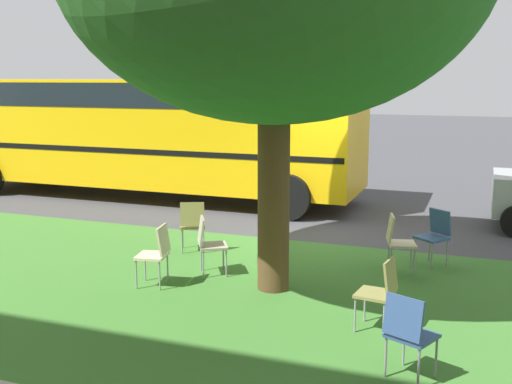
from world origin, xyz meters
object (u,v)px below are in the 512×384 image
Objects in this scene: chair_2 at (156,251)px; chair_6 at (397,239)px; chair_0 at (381,289)px; chair_1 at (435,233)px; chair_5 at (408,330)px; school_bus at (148,126)px; chair_3 at (193,222)px; chair_4 at (208,241)px.

chair_6 is (-3.09, -1.84, 0.00)m from chair_2.
chair_1 is (-0.38, -2.91, 0.00)m from chair_0.
chair_5 is 1.00× the size of chair_6.
chair_3 is at bearing 127.92° from school_bus.
chair_6 is at bearing -86.93° from chair_0.
chair_2 is 1.00× the size of chair_5.
chair_0 and chair_3 have the same top height.
chair_3 is at bearing 10.20° from chair_1.
chair_4 and chair_6 have the same top height.
chair_1 and chair_3 have the same top height.
chair_2 is 1.00× the size of chair_3.
chair_3 is (3.51, -2.21, 0.00)m from chair_0.
chair_6 is (0.12, -2.33, 0.00)m from chair_0.
chair_3 is 5.15m from chair_5.
chair_2 is 6.92m from school_bus.
chair_1 is 1.00× the size of chair_2.
chair_4 is at bearing 127.09° from chair_3.
chair_0 and chair_6 have the same top height.
chair_6 is at bearing -157.02° from chair_4.
chair_4 is (2.75, -1.21, 0.00)m from chair_0.
chair_0 is at bearing 82.59° from chair_1.
chair_1 and chair_2 have the same top height.
chair_3 is 1.26m from chair_4.
chair_3 is at bearing -32.25° from chair_0.
chair_1 is at bearing -151.46° from chair_4.
chair_2 is at bearing 34.06° from chair_1.
school_bus reaches higher than chair_5.
chair_6 is 7.80m from school_bus.
school_bus reaches higher than chair_4.
chair_6 is at bearing -80.69° from chair_5.
chair_2 is at bearing -23.35° from chair_5.
chair_0 is 9.30m from school_bus.
chair_1 and chair_4 have the same top height.
chair_3 and chair_6 have the same top height.
chair_0 is 1.00× the size of chair_3.
chair_0 and chair_2 have the same top height.
chair_2 is 0.87m from chair_4.
chair_1 is 3.95m from chair_3.
chair_6 is at bearing -178.12° from chair_3.
chair_6 is (-2.63, -1.11, 0.00)m from chair_4.
chair_2 is (3.60, 2.43, 0.00)m from chair_1.
chair_3 is 5.35m from school_bus.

